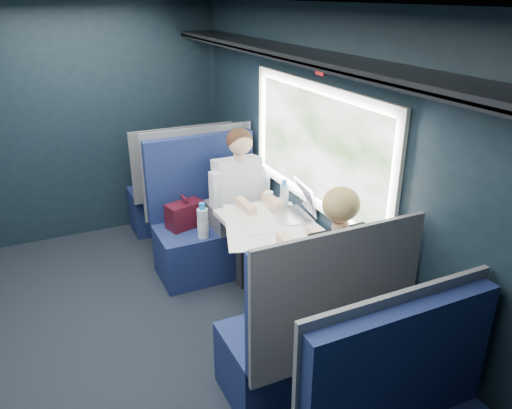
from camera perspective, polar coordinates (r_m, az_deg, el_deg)
name	(u,v)px	position (r m, az deg, el deg)	size (l,w,h in m)	color
ground	(144,346)	(3.84, -12.72, -15.55)	(2.80, 4.20, 0.01)	black
room_shell	(126,149)	(3.15, -14.66, 6.15)	(3.00, 4.40, 2.40)	black
table	(272,237)	(3.76, 1.83, -3.68)	(0.62, 1.00, 0.74)	#54565E
seat_bay_near	(209,225)	(4.52, -5.40, -2.35)	(1.04, 0.62, 1.26)	#0E153D
seat_bay_far	(309,337)	(3.17, 6.13, -14.85)	(1.04, 0.62, 1.26)	#0E153D
seat_row_front	(180,192)	(5.33, -8.74, 1.44)	(1.04, 0.51, 1.16)	#0E153D
man	(243,197)	(4.34, -1.54, 0.92)	(0.53, 0.56, 1.32)	black
woman	(332,271)	(3.22, 8.67, -7.52)	(0.53, 0.56, 1.32)	black
papers	(264,225)	(3.75, 0.89, -2.34)	(0.57, 0.82, 0.01)	white
laptop	(297,207)	(3.91, 4.75, -0.24)	(0.31, 0.38, 0.27)	silver
bottle_small	(284,196)	(4.03, 3.25, 1.02)	(0.07, 0.07, 0.24)	silver
cup	(269,197)	(4.14, 1.44, 0.85)	(0.07, 0.07, 0.09)	white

